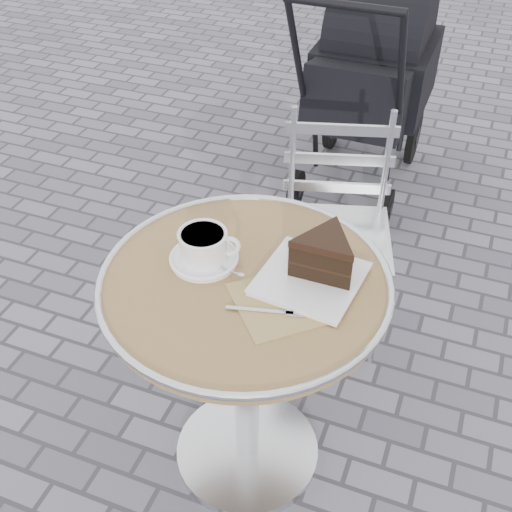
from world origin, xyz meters
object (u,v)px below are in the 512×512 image
(cappuccino_set, at_px, (204,249))
(cake_plate_set, at_px, (321,261))
(cafe_table, at_px, (246,327))
(bistro_chair, at_px, (336,203))
(baby_stroller, at_px, (369,88))

(cappuccino_set, height_order, cake_plate_set, cake_plate_set)
(cafe_table, relative_size, cappuccino_set, 3.74)
(cake_plate_set, bearing_deg, bistro_chair, 106.48)
(bistro_chair, bearing_deg, cappuccino_set, -120.42)
(cappuccino_set, distance_m, baby_stroller, 1.70)
(cafe_table, distance_m, cappuccino_set, 0.24)
(cappuccino_set, bearing_deg, cafe_table, -33.69)
(cake_plate_set, bearing_deg, cappuccino_set, -166.46)
(cafe_table, distance_m, cake_plate_set, 0.29)
(cafe_table, distance_m, baby_stroller, 1.71)
(baby_stroller, bearing_deg, cappuccino_set, -91.39)
(cappuccino_set, height_order, baby_stroller, baby_stroller)
(cafe_table, height_order, bistro_chair, bistro_chair)
(cafe_table, distance_m, bistro_chair, 0.71)
(cafe_table, bearing_deg, cake_plate_set, 21.72)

